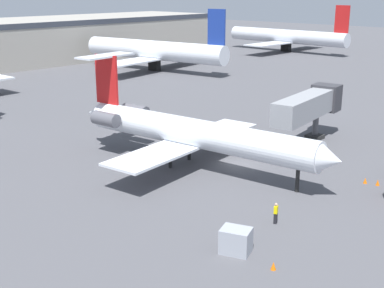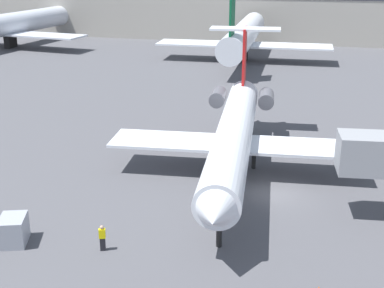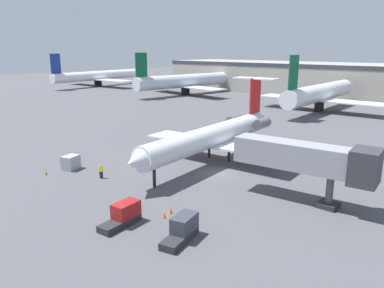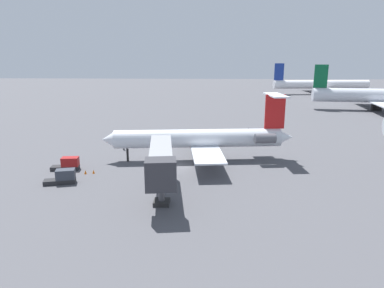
{
  "view_description": "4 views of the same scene",
  "coord_description": "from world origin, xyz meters",
  "px_view_note": "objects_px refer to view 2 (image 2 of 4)",
  "views": [
    {
      "loc": [
        -40.99,
        -30.9,
        17.52
      ],
      "look_at": [
        -4.25,
        2.41,
        2.64
      ],
      "focal_mm": 48.82,
      "sensor_mm": 36.0,
      "label": 1
    },
    {
      "loc": [
        3.05,
        -36.89,
        16.98
      ],
      "look_at": [
        -6.23,
        -0.66,
        3.66
      ],
      "focal_mm": 49.33,
      "sensor_mm": 36.0,
      "label": 2
    },
    {
      "loc": [
        26.52,
        -34.66,
        14.81
      ],
      "look_at": [
        -4.78,
        0.1,
        2.84
      ],
      "focal_mm": 35.04,
      "sensor_mm": 36.0,
      "label": 3
    },
    {
      "loc": [
        50.74,
        3.81,
        16.53
      ],
      "look_at": [
        -0.84,
        1.7,
        3.36
      ],
      "focal_mm": 32.84,
      "sensor_mm": 36.0,
      "label": 4
    }
  ],
  "objects_px": {
    "parked_airliner_west_mid": "(8,25)",
    "parked_airliner_centre": "(244,36)",
    "ground_crew_marshaller": "(102,238)",
    "regional_jet": "(235,131)",
    "cargo_container_uld": "(13,230)"
  },
  "relations": [
    {
      "from": "parked_airliner_west_mid",
      "to": "parked_airliner_centre",
      "type": "relative_size",
      "value": 1.08
    },
    {
      "from": "regional_jet",
      "to": "cargo_container_uld",
      "type": "bearing_deg",
      "value": -127.52
    },
    {
      "from": "regional_jet",
      "to": "parked_airliner_centre",
      "type": "height_order",
      "value": "parked_airliner_centre"
    },
    {
      "from": "ground_crew_marshaller",
      "to": "parked_airliner_west_mid",
      "type": "xyz_separation_m",
      "value": [
        -48.44,
        66.28,
        3.56
      ]
    },
    {
      "from": "ground_crew_marshaller",
      "to": "cargo_container_uld",
      "type": "xyz_separation_m",
      "value": [
        -5.74,
        -0.54,
        0.02
      ]
    },
    {
      "from": "ground_crew_marshaller",
      "to": "parked_airliner_centre",
      "type": "height_order",
      "value": "parked_airliner_centre"
    },
    {
      "from": "parked_airliner_centre",
      "to": "parked_airliner_west_mid",
      "type": "bearing_deg",
      "value": 176.7
    },
    {
      "from": "parked_airliner_centre",
      "to": "cargo_container_uld",
      "type": "bearing_deg",
      "value": -93.7
    },
    {
      "from": "regional_jet",
      "to": "ground_crew_marshaller",
      "type": "bearing_deg",
      "value": -111.45
    },
    {
      "from": "parked_airliner_west_mid",
      "to": "parked_airliner_centre",
      "type": "distance_m",
      "value": 46.91
    },
    {
      "from": "ground_crew_marshaller",
      "to": "cargo_container_uld",
      "type": "distance_m",
      "value": 5.77
    },
    {
      "from": "cargo_container_uld",
      "to": "ground_crew_marshaller",
      "type": "bearing_deg",
      "value": 5.4
    },
    {
      "from": "parked_airliner_west_mid",
      "to": "parked_airliner_centre",
      "type": "bearing_deg",
      "value": -3.3
    },
    {
      "from": "regional_jet",
      "to": "ground_crew_marshaller",
      "type": "relative_size",
      "value": 18.15
    },
    {
      "from": "regional_jet",
      "to": "parked_airliner_west_mid",
      "type": "height_order",
      "value": "parked_airliner_west_mid"
    }
  ]
}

